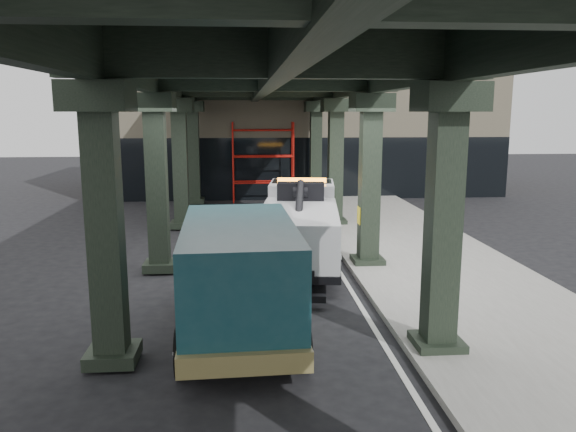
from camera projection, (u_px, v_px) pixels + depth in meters
name	position (u px, v px, depth m)	size (l,w,h in m)	color
ground	(284.00, 290.00, 14.35)	(90.00, 90.00, 0.00)	black
sidewalk	(430.00, 263.00, 16.65)	(5.00, 40.00, 0.15)	gray
lane_stripe	(337.00, 267.00, 16.44)	(0.12, 38.00, 0.01)	silver
viaduct	(264.00, 76.00, 15.28)	(7.40, 32.00, 6.40)	black
building	(293.00, 120.00, 33.37)	(22.00, 10.00, 8.00)	#C6B793
scaffolding	(263.00, 160.00, 28.31)	(3.08, 0.88, 4.00)	red
tow_truck	(300.00, 222.00, 17.09)	(3.00, 7.73, 2.47)	black
towed_van	(239.00, 273.00, 11.39)	(2.55, 5.93, 2.37)	#133C44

